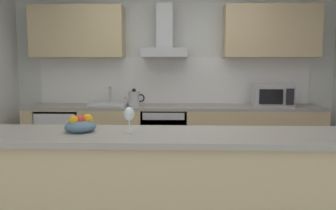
% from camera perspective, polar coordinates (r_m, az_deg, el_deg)
% --- Properties ---
extents(wall_back, '(5.54, 0.12, 2.60)m').
position_cam_1_polar(wall_back, '(5.19, 0.93, 4.76)').
color(wall_back, silver).
rests_on(wall_back, ground).
extents(backsplash_tile, '(3.86, 0.02, 0.66)m').
position_cam_1_polar(backsplash_tile, '(5.12, 0.91, 3.96)').
color(backsplash_tile, white).
extents(counter_back, '(3.99, 0.60, 0.90)m').
position_cam_1_polar(counter_back, '(4.92, 0.84, -5.33)').
color(counter_back, '#D1B784').
rests_on(counter_back, ground).
extents(counter_island, '(3.24, 0.64, 0.99)m').
position_cam_1_polar(counter_island, '(2.61, -2.65, -15.16)').
color(counter_island, '#D1B784').
rests_on(counter_island, ground).
extents(upper_cabinets, '(3.94, 0.32, 0.70)m').
position_cam_1_polar(upper_cabinets, '(4.98, 0.90, 11.71)').
color(upper_cabinets, '#D1B784').
extents(oven, '(0.60, 0.62, 0.80)m').
position_cam_1_polar(oven, '(4.89, -0.58, -5.27)').
color(oven, slate).
rests_on(oven, ground).
extents(refrigerator, '(0.58, 0.60, 0.85)m').
position_cam_1_polar(refrigerator, '(5.15, -16.60, -5.34)').
color(refrigerator, white).
rests_on(refrigerator, ground).
extents(microwave, '(0.50, 0.38, 0.30)m').
position_cam_1_polar(microwave, '(4.93, 16.37, 1.48)').
color(microwave, '#B7BABC').
rests_on(microwave, counter_back).
extents(sink, '(0.50, 0.40, 0.26)m').
position_cam_1_polar(sink, '(4.92, -9.45, 0.23)').
color(sink, silver).
rests_on(sink, counter_back).
extents(kettle, '(0.29, 0.15, 0.24)m').
position_cam_1_polar(kettle, '(4.81, -5.46, 1.07)').
color(kettle, '#B7BABC').
rests_on(kettle, counter_back).
extents(range_hood, '(0.62, 0.45, 0.72)m').
position_cam_1_polar(range_hood, '(4.93, -0.53, 10.33)').
color(range_hood, '#B7BABC').
extents(wine_glass, '(0.08, 0.08, 0.18)m').
position_cam_1_polar(wine_glass, '(2.50, -6.26, -1.60)').
color(wine_glass, silver).
rests_on(wine_glass, counter_island).
extents(fruit_bowl, '(0.22, 0.22, 0.13)m').
position_cam_1_polar(fruit_bowl, '(2.59, -13.85, -3.18)').
color(fruit_bowl, slate).
rests_on(fruit_bowl, counter_island).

